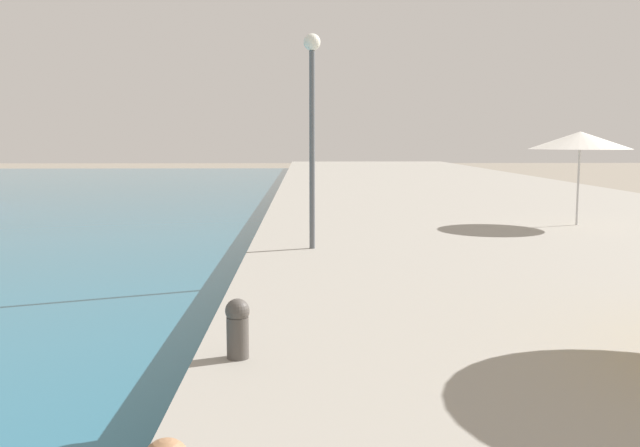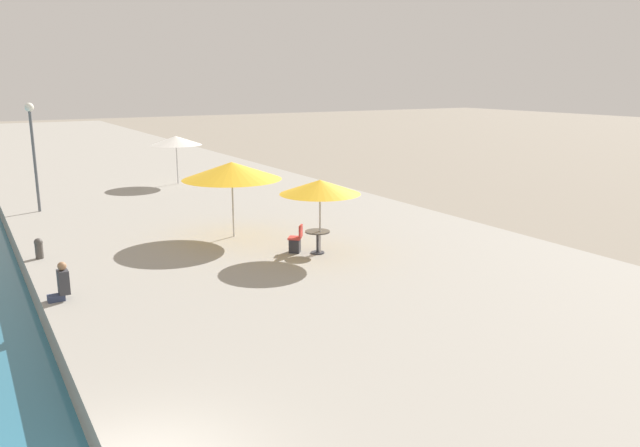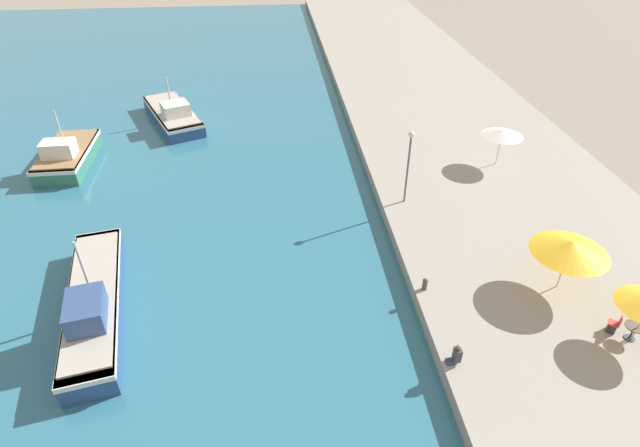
# 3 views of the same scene
# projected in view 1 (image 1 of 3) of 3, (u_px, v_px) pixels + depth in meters

# --- Properties ---
(quay_promenade) EXTENTS (16.00, 90.00, 0.76)m
(quay_promenade) POSITION_uv_depth(u_px,v_px,m) (456.00, 201.00, 31.81)
(quay_promenade) COLOR gray
(quay_promenade) RESTS_ON ground_plane
(cafe_umbrella_striped) EXTENTS (2.73, 2.73, 2.57)m
(cafe_umbrella_striped) POSITION_uv_depth(u_px,v_px,m) (580.00, 140.00, 19.39)
(cafe_umbrella_striped) COLOR #B7B7B7
(cafe_umbrella_striped) RESTS_ON quay_promenade
(mooring_bollard) EXTENTS (0.26, 0.26, 0.65)m
(mooring_bollard) POSITION_uv_depth(u_px,v_px,m) (238.00, 327.00, 7.65)
(mooring_bollard) COLOR #4C4742
(mooring_bollard) RESTS_ON quay_promenade
(lamppost) EXTENTS (0.36, 0.36, 4.56)m
(lamppost) POSITION_uv_depth(u_px,v_px,m) (312.00, 104.00, 15.09)
(lamppost) COLOR #565B60
(lamppost) RESTS_ON quay_promenade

